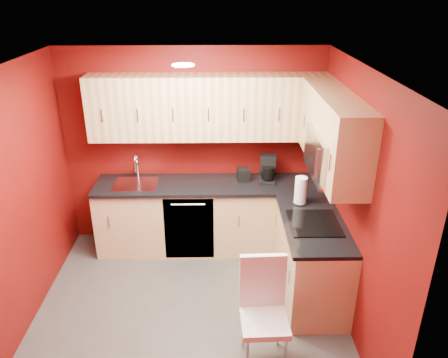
{
  "coord_description": "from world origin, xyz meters",
  "views": [
    {
      "loc": [
        0.3,
        -3.65,
        3.16
      ],
      "look_at": [
        0.37,
        0.55,
        1.26
      ],
      "focal_mm": 35.0,
      "sensor_mm": 36.0,
      "label": 1
    }
  ],
  "objects_px": {
    "microwave": "(333,155)",
    "dining_chair": "(264,316)",
    "sink": "(136,181)",
    "paper_towel": "(301,190)",
    "napkin_holder": "(243,175)",
    "coffee_maker": "(268,169)"
  },
  "relations": [
    {
      "from": "microwave",
      "to": "dining_chair",
      "type": "relative_size",
      "value": 0.75
    },
    {
      "from": "sink",
      "to": "dining_chair",
      "type": "bearing_deg",
      "value": -53.56
    },
    {
      "from": "paper_towel",
      "to": "dining_chair",
      "type": "height_order",
      "value": "paper_towel"
    },
    {
      "from": "paper_towel",
      "to": "napkin_holder",
      "type": "bearing_deg",
      "value": 133.65
    },
    {
      "from": "dining_chair",
      "to": "paper_towel",
      "type": "bearing_deg",
      "value": 67.03
    },
    {
      "from": "sink",
      "to": "dining_chair",
      "type": "relative_size",
      "value": 0.51
    },
    {
      "from": "coffee_maker",
      "to": "microwave",
      "type": "bearing_deg",
      "value": -58.96
    },
    {
      "from": "microwave",
      "to": "paper_towel",
      "type": "bearing_deg",
      "value": 111.75
    },
    {
      "from": "microwave",
      "to": "paper_towel",
      "type": "height_order",
      "value": "microwave"
    },
    {
      "from": "sink",
      "to": "dining_chair",
      "type": "height_order",
      "value": "sink"
    },
    {
      "from": "coffee_maker",
      "to": "napkin_holder",
      "type": "relative_size",
      "value": 2.07
    },
    {
      "from": "microwave",
      "to": "napkin_holder",
      "type": "distance_m",
      "value": 1.49
    },
    {
      "from": "microwave",
      "to": "coffee_maker",
      "type": "relative_size",
      "value": 2.36
    },
    {
      "from": "microwave",
      "to": "coffee_maker",
      "type": "distance_m",
      "value": 1.28
    },
    {
      "from": "microwave",
      "to": "napkin_holder",
      "type": "height_order",
      "value": "microwave"
    },
    {
      "from": "dining_chair",
      "to": "coffee_maker",
      "type": "bearing_deg",
      "value": 81.65
    },
    {
      "from": "sink",
      "to": "paper_towel",
      "type": "distance_m",
      "value": 1.99
    },
    {
      "from": "coffee_maker",
      "to": "paper_towel",
      "type": "bearing_deg",
      "value": -56.55
    },
    {
      "from": "napkin_holder",
      "to": "microwave",
      "type": "bearing_deg",
      "value": -54.24
    },
    {
      "from": "coffee_maker",
      "to": "napkin_holder",
      "type": "distance_m",
      "value": 0.31
    },
    {
      "from": "dining_chair",
      "to": "sink",
      "type": "bearing_deg",
      "value": 124.34
    },
    {
      "from": "sink",
      "to": "napkin_holder",
      "type": "relative_size",
      "value": 3.35
    }
  ]
}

